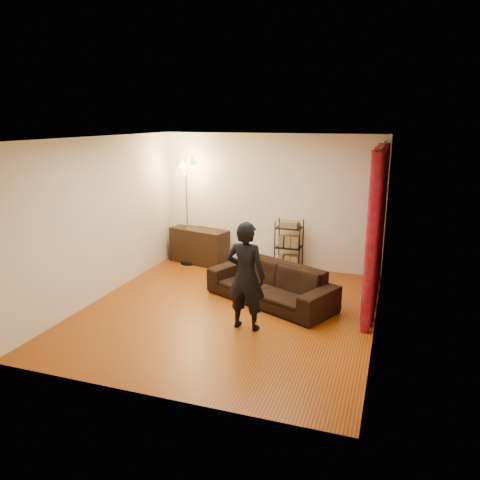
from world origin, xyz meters
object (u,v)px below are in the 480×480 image
(sofa, at_px, (271,284))
(floor_lamp, at_px, (187,212))
(storage_boxes, at_px, (239,259))
(media_cabinet, at_px, (200,246))
(person, at_px, (246,276))
(wire_shelf, at_px, (289,247))

(sofa, distance_m, floor_lamp, 2.79)
(storage_boxes, xyz_separation_m, floor_lamp, (-1.06, -0.23, 0.97))
(sofa, xyz_separation_m, storage_boxes, (-1.15, 1.75, -0.19))
(floor_lamp, bearing_deg, sofa, -34.60)
(media_cabinet, bearing_deg, sofa, -25.31)
(media_cabinet, distance_m, floor_lamp, 0.77)
(storage_boxes, bearing_deg, person, -69.33)
(person, bearing_deg, floor_lamp, -46.02)
(storage_boxes, distance_m, wire_shelf, 1.17)
(media_cabinet, bearing_deg, wire_shelf, 12.28)
(person, distance_m, media_cabinet, 3.37)
(person, height_order, floor_lamp, floor_lamp)
(person, height_order, storage_boxes, person)
(floor_lamp, bearing_deg, storage_boxes, 12.15)
(person, relative_size, wire_shelf, 1.50)
(sofa, relative_size, media_cabinet, 1.75)
(sofa, relative_size, storage_boxes, 6.81)
(sofa, xyz_separation_m, floor_lamp, (-2.20, 1.52, 0.78))
(wire_shelf, relative_size, floor_lamp, 0.48)
(sofa, bearing_deg, media_cabinet, 165.52)
(floor_lamp, bearing_deg, media_cabinet, 35.24)
(sofa, bearing_deg, wire_shelf, 117.49)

